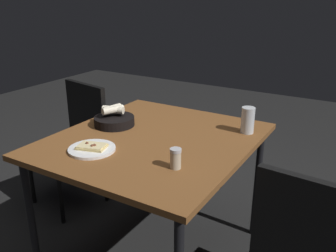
# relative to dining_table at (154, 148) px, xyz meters

# --- Properties ---
(dining_table) EXTENTS (0.99, 1.11, 0.75)m
(dining_table) POSITION_rel_dining_table_xyz_m (0.00, 0.00, 0.00)
(dining_table) COLOR brown
(dining_table) RESTS_ON ground
(pizza_plate) EXTENTS (0.23, 0.23, 0.04)m
(pizza_plate) POSITION_rel_dining_table_xyz_m (-0.17, -0.29, 0.07)
(pizza_plate) COLOR white
(pizza_plate) RESTS_ON dining_table
(bread_basket) EXTENTS (0.23, 0.23, 0.12)m
(bread_basket) POSITION_rel_dining_table_xyz_m (-0.30, 0.05, 0.10)
(bread_basket) COLOR black
(bread_basket) RESTS_ON dining_table
(beer_glass) EXTENTS (0.07, 0.07, 0.14)m
(beer_glass) POSITION_rel_dining_table_xyz_m (0.40, 0.33, 0.12)
(beer_glass) COLOR silver
(beer_glass) RESTS_ON dining_table
(pepper_shaker) EXTENTS (0.05, 0.05, 0.09)m
(pepper_shaker) POSITION_rel_dining_table_xyz_m (0.28, -0.25, 0.10)
(pepper_shaker) COLOR #BFB299
(pepper_shaker) RESTS_ON dining_table
(chair_near) EXTENTS (0.47, 0.47, 0.87)m
(chair_near) POSITION_rel_dining_table_xyz_m (0.87, -0.15, -0.19)
(chair_near) COLOR #2C2C2C
(chair_near) RESTS_ON ground
(chair_far) EXTENTS (0.51, 0.51, 0.87)m
(chair_far) POSITION_rel_dining_table_xyz_m (-0.84, 0.24, -0.19)
(chair_far) COLOR black
(chair_far) RESTS_ON ground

